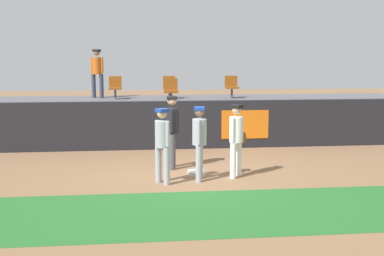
{
  "coord_description": "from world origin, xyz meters",
  "views": [
    {
      "loc": [
        -1.27,
        -11.62,
        2.89
      ],
      "look_at": [
        0.15,
        1.16,
        1.0
      ],
      "focal_mm": 46.18,
      "sensor_mm": 36.0,
      "label": 1
    }
  ],
  "objects_px": {
    "player_runner_visitor": "(162,141)",
    "player_umpire": "(172,127)",
    "seat_back_left": "(115,86)",
    "seat_front_center": "(171,89)",
    "seat_back_right": "(232,86)",
    "player_coach_visitor": "(199,138)",
    "seat_back_center": "(169,86)",
    "first_base": "(196,172)",
    "spectator_hooded": "(97,70)",
    "player_fielder_home": "(237,136)"
  },
  "relations": [
    {
      "from": "first_base",
      "to": "seat_back_right",
      "type": "xyz_separation_m",
      "value": [
        2.13,
        6.64,
        1.72
      ]
    },
    {
      "from": "seat_front_center",
      "to": "seat_back_right",
      "type": "bearing_deg",
      "value": 36.61
    },
    {
      "from": "seat_back_center",
      "to": "seat_back_right",
      "type": "xyz_separation_m",
      "value": [
        2.36,
        0.0,
        0.0
      ]
    },
    {
      "from": "seat_back_center",
      "to": "first_base",
      "type": "bearing_deg",
      "value": -88.04
    },
    {
      "from": "seat_back_center",
      "to": "seat_back_left",
      "type": "relative_size",
      "value": 1.0
    },
    {
      "from": "first_base",
      "to": "player_coach_visitor",
      "type": "distance_m",
      "value": 1.15
    },
    {
      "from": "player_umpire",
      "to": "seat_back_right",
      "type": "xyz_separation_m",
      "value": [
        2.68,
        5.95,
        0.68
      ]
    },
    {
      "from": "player_runner_visitor",
      "to": "player_fielder_home",
      "type": "bearing_deg",
      "value": 68.12
    },
    {
      "from": "player_fielder_home",
      "to": "spectator_hooded",
      "type": "xyz_separation_m",
      "value": [
        -3.83,
        7.69,
        1.35
      ]
    },
    {
      "from": "seat_back_left",
      "to": "seat_front_center",
      "type": "xyz_separation_m",
      "value": [
        1.94,
        -1.8,
        0.0
      ]
    },
    {
      "from": "player_fielder_home",
      "to": "seat_back_center",
      "type": "relative_size",
      "value": 2.07
    },
    {
      "from": "player_coach_visitor",
      "to": "seat_front_center",
      "type": "height_order",
      "value": "seat_front_center"
    },
    {
      "from": "first_base",
      "to": "spectator_hooded",
      "type": "xyz_separation_m",
      "value": [
        -2.92,
        7.28,
        2.31
      ]
    },
    {
      "from": "seat_back_right",
      "to": "player_umpire",
      "type": "bearing_deg",
      "value": -114.23
    },
    {
      "from": "player_runner_visitor",
      "to": "spectator_hooded",
      "type": "xyz_separation_m",
      "value": [
        -2.04,
        8.11,
        1.36
      ]
    },
    {
      "from": "player_coach_visitor",
      "to": "seat_front_center",
      "type": "relative_size",
      "value": 2.06
    },
    {
      "from": "player_fielder_home",
      "to": "seat_front_center",
      "type": "height_order",
      "value": "seat_front_center"
    },
    {
      "from": "player_coach_visitor",
      "to": "seat_front_center",
      "type": "distance_m",
      "value": 5.53
    },
    {
      "from": "player_umpire",
      "to": "spectator_hooded",
      "type": "bearing_deg",
      "value": -153.41
    },
    {
      "from": "player_coach_visitor",
      "to": "seat_back_left",
      "type": "distance_m",
      "value": 7.64
    },
    {
      "from": "first_base",
      "to": "seat_back_center",
      "type": "relative_size",
      "value": 0.48
    },
    {
      "from": "seat_back_left",
      "to": "spectator_hooded",
      "type": "relative_size",
      "value": 0.46
    },
    {
      "from": "player_fielder_home",
      "to": "seat_back_center",
      "type": "xyz_separation_m",
      "value": [
        -1.14,
        7.05,
        0.76
      ]
    },
    {
      "from": "first_base",
      "to": "seat_back_left",
      "type": "relative_size",
      "value": 0.48
    },
    {
      "from": "player_fielder_home",
      "to": "player_coach_visitor",
      "type": "relative_size",
      "value": 1.01
    },
    {
      "from": "player_coach_visitor",
      "to": "spectator_hooded",
      "type": "bearing_deg",
      "value": -147.94
    },
    {
      "from": "first_base",
      "to": "player_umpire",
      "type": "distance_m",
      "value": 1.37
    },
    {
      "from": "player_coach_visitor",
      "to": "player_umpire",
      "type": "height_order",
      "value": "player_umpire"
    },
    {
      "from": "player_coach_visitor",
      "to": "spectator_hooded",
      "type": "xyz_separation_m",
      "value": [
        -2.91,
        7.92,
        1.35
      ]
    },
    {
      "from": "player_coach_visitor",
      "to": "spectator_hooded",
      "type": "relative_size",
      "value": 0.95
    },
    {
      "from": "player_fielder_home",
      "to": "seat_back_right",
      "type": "height_order",
      "value": "seat_back_right"
    },
    {
      "from": "player_coach_visitor",
      "to": "player_runner_visitor",
      "type": "bearing_deg",
      "value": -65.76
    },
    {
      "from": "player_runner_visitor",
      "to": "seat_back_center",
      "type": "distance_m",
      "value": 7.53
    },
    {
      "from": "player_runner_visitor",
      "to": "player_umpire",
      "type": "xyz_separation_m",
      "value": [
        0.33,
        1.52,
        0.09
      ]
    },
    {
      "from": "player_fielder_home",
      "to": "player_umpire",
      "type": "xyz_separation_m",
      "value": [
        -1.45,
        1.1,
        0.08
      ]
    },
    {
      "from": "player_fielder_home",
      "to": "seat_back_center",
      "type": "height_order",
      "value": "seat_back_center"
    },
    {
      "from": "first_base",
      "to": "seat_back_left",
      "type": "height_order",
      "value": "seat_back_left"
    },
    {
      "from": "first_base",
      "to": "player_umpire",
      "type": "bearing_deg",
      "value": 128.07
    },
    {
      "from": "spectator_hooded",
      "to": "player_fielder_home",
      "type": "bearing_deg",
      "value": 139.0
    },
    {
      "from": "first_base",
      "to": "seat_back_right",
      "type": "distance_m",
      "value": 7.19
    },
    {
      "from": "seat_back_right",
      "to": "spectator_hooded",
      "type": "height_order",
      "value": "spectator_hooded"
    },
    {
      "from": "player_runner_visitor",
      "to": "seat_back_right",
      "type": "relative_size",
      "value": 2.04
    },
    {
      "from": "spectator_hooded",
      "to": "seat_front_center",
      "type": "bearing_deg",
      "value": 159.63
    },
    {
      "from": "seat_back_center",
      "to": "seat_back_right",
      "type": "distance_m",
      "value": 2.36
    },
    {
      "from": "spectator_hooded",
      "to": "seat_back_left",
      "type": "bearing_deg",
      "value": 159.64
    },
    {
      "from": "first_base",
      "to": "player_fielder_home",
      "type": "xyz_separation_m",
      "value": [
        0.91,
        -0.41,
        0.97
      ]
    },
    {
      "from": "player_runner_visitor",
      "to": "player_umpire",
      "type": "bearing_deg",
      "value": 132.76
    },
    {
      "from": "player_coach_visitor",
      "to": "player_umpire",
      "type": "relative_size",
      "value": 0.92
    },
    {
      "from": "player_umpire",
      "to": "seat_back_left",
      "type": "distance_m",
      "value": 6.22
    },
    {
      "from": "player_umpire",
      "to": "seat_front_center",
      "type": "height_order",
      "value": "seat_front_center"
    }
  ]
}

